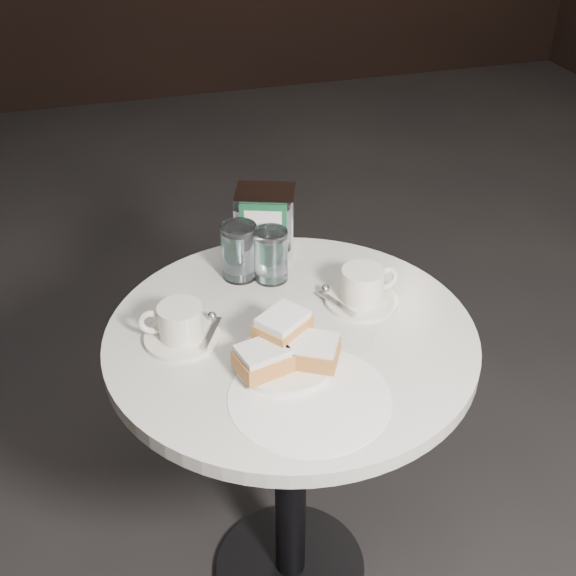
{
  "coord_description": "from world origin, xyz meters",
  "views": [
    {
      "loc": [
        -0.31,
        -1.03,
        1.57
      ],
      "look_at": [
        0.0,
        0.02,
        0.83
      ],
      "focal_mm": 45.0,
      "sensor_mm": 36.0,
      "label": 1
    }
  ],
  "objects_px": {
    "coffee_cup_left": "(180,326)",
    "napkin_dispenser": "(266,222)",
    "water_glass_right": "(271,256)",
    "beignet_plate": "(286,350)",
    "coffee_cup_right": "(363,288)",
    "water_glass_left": "(239,252)",
    "cafe_table": "(291,409)"
  },
  "relations": [
    {
      "from": "coffee_cup_left",
      "to": "water_glass_right",
      "type": "relative_size",
      "value": 1.5
    },
    {
      "from": "cafe_table",
      "to": "water_glass_left",
      "type": "relative_size",
      "value": 6.23
    },
    {
      "from": "water_glass_left",
      "to": "napkin_dispenser",
      "type": "distance_m",
      "value": 0.11
    },
    {
      "from": "beignet_plate",
      "to": "coffee_cup_right",
      "type": "height_order",
      "value": "beignet_plate"
    },
    {
      "from": "cafe_table",
      "to": "napkin_dispenser",
      "type": "relative_size",
      "value": 4.95
    },
    {
      "from": "water_glass_right",
      "to": "water_glass_left",
      "type": "bearing_deg",
      "value": 155.47
    },
    {
      "from": "cafe_table",
      "to": "coffee_cup_left",
      "type": "distance_m",
      "value": 0.31
    },
    {
      "from": "cafe_table",
      "to": "beignet_plate",
      "type": "xyz_separation_m",
      "value": [
        -0.04,
        -0.09,
        0.23
      ]
    },
    {
      "from": "coffee_cup_left",
      "to": "water_glass_right",
      "type": "height_order",
      "value": "water_glass_right"
    },
    {
      "from": "cafe_table",
      "to": "napkin_dispenser",
      "type": "xyz_separation_m",
      "value": [
        0.03,
        0.3,
        0.27
      ]
    },
    {
      "from": "beignet_plate",
      "to": "coffee_cup_left",
      "type": "relative_size",
      "value": 1.16
    },
    {
      "from": "coffee_cup_left",
      "to": "water_glass_left",
      "type": "xyz_separation_m",
      "value": [
        0.15,
        0.18,
        0.03
      ]
    },
    {
      "from": "water_glass_right",
      "to": "coffee_cup_left",
      "type": "bearing_deg",
      "value": -144.48
    },
    {
      "from": "beignet_plate",
      "to": "water_glass_left",
      "type": "relative_size",
      "value": 1.64
    },
    {
      "from": "beignet_plate",
      "to": "water_glass_left",
      "type": "bearing_deg",
      "value": 92.14
    },
    {
      "from": "cafe_table",
      "to": "water_glass_left",
      "type": "xyz_separation_m",
      "value": [
        -0.05,
        0.21,
        0.26
      ]
    },
    {
      "from": "beignet_plate",
      "to": "cafe_table",
      "type": "bearing_deg",
      "value": 67.81
    },
    {
      "from": "cafe_table",
      "to": "coffee_cup_left",
      "type": "height_order",
      "value": "coffee_cup_left"
    },
    {
      "from": "cafe_table",
      "to": "beignet_plate",
      "type": "height_order",
      "value": "beignet_plate"
    },
    {
      "from": "water_glass_left",
      "to": "napkin_dispenser",
      "type": "relative_size",
      "value": 0.79
    },
    {
      "from": "beignet_plate",
      "to": "water_glass_right",
      "type": "relative_size",
      "value": 1.75
    },
    {
      "from": "cafe_table",
      "to": "coffee_cup_right",
      "type": "distance_m",
      "value": 0.29
    },
    {
      "from": "water_glass_left",
      "to": "beignet_plate",
      "type": "bearing_deg",
      "value": -87.86
    },
    {
      "from": "coffee_cup_left",
      "to": "water_glass_right",
      "type": "bearing_deg",
      "value": 48.72
    },
    {
      "from": "coffee_cup_right",
      "to": "cafe_table",
      "type": "bearing_deg",
      "value": -169.57
    },
    {
      "from": "beignet_plate",
      "to": "napkin_dispenser",
      "type": "relative_size",
      "value": 1.3
    },
    {
      "from": "cafe_table",
      "to": "beignet_plate",
      "type": "distance_m",
      "value": 0.25
    },
    {
      "from": "water_glass_left",
      "to": "napkin_dispenser",
      "type": "bearing_deg",
      "value": 46.79
    },
    {
      "from": "coffee_cup_left",
      "to": "napkin_dispenser",
      "type": "bearing_deg",
      "value": 61.81
    },
    {
      "from": "water_glass_right",
      "to": "coffee_cup_right",
      "type": "bearing_deg",
      "value": -41.77
    },
    {
      "from": "beignet_plate",
      "to": "water_glass_right",
      "type": "height_order",
      "value": "water_glass_right"
    },
    {
      "from": "coffee_cup_left",
      "to": "cafe_table",
      "type": "bearing_deg",
      "value": 3.79
    }
  ]
}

